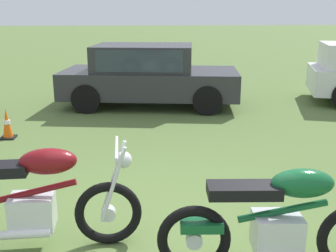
{
  "coord_description": "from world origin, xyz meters",
  "views": [
    {
      "loc": [
        -0.1,
        -3.39,
        2.19
      ],
      "look_at": [
        0.26,
        2.37,
        0.56
      ],
      "focal_mm": 43.9,
      "sensor_mm": 36.0,
      "label": 1
    }
  ],
  "objects_px": {
    "car_charcoal": "(147,72)",
    "traffic_cone": "(7,125)",
    "motorcycle_maroon": "(32,201)",
    "motorcycle_green": "(278,222)"
  },
  "relations": [
    {
      "from": "motorcycle_maroon",
      "to": "motorcycle_green",
      "type": "distance_m",
      "value": 2.22
    },
    {
      "from": "car_charcoal",
      "to": "traffic_cone",
      "type": "height_order",
      "value": "car_charcoal"
    },
    {
      "from": "motorcycle_green",
      "to": "motorcycle_maroon",
      "type": "bearing_deg",
      "value": 169.46
    },
    {
      "from": "car_charcoal",
      "to": "motorcycle_maroon",
      "type": "bearing_deg",
      "value": -93.59
    },
    {
      "from": "car_charcoal",
      "to": "traffic_cone",
      "type": "distance_m",
      "value": 3.57
    },
    {
      "from": "motorcycle_maroon",
      "to": "car_charcoal",
      "type": "height_order",
      "value": "car_charcoal"
    },
    {
      "from": "motorcycle_maroon",
      "to": "car_charcoal",
      "type": "bearing_deg",
      "value": 76.15
    },
    {
      "from": "motorcycle_green",
      "to": "traffic_cone",
      "type": "relative_size",
      "value": 3.67
    },
    {
      "from": "motorcycle_green",
      "to": "traffic_cone",
      "type": "xyz_separation_m",
      "value": [
        -3.52,
        4.1,
        -0.23
      ]
    },
    {
      "from": "motorcycle_maroon",
      "to": "traffic_cone",
      "type": "distance_m",
      "value": 3.85
    }
  ]
}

